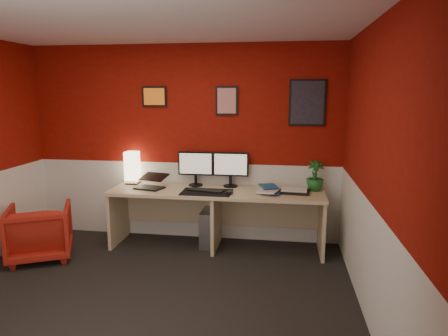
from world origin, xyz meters
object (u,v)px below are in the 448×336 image
Objects in this scene: desk at (216,219)px; shoji_lamp at (132,168)px; monitor_right at (231,164)px; potted_plant at (315,176)px; pc_tower at (210,227)px; zen_tray at (294,191)px; armchair at (40,232)px; laptop at (149,180)px; monitor_left at (195,163)px.

shoji_lamp reaches higher than desk.
monitor_right is 1.59× the size of potted_plant.
shoji_lamp is 1.27m from pc_tower.
pc_tower is at bearing 175.81° from zen_tray.
potted_plant is at bearing 3.40° from pc_tower.
desk is at bearing 170.73° from armchair.
laptop reaches higher than zen_tray.
shoji_lamp is 2.09m from zen_tray.
desk is at bearing 17.31° from laptop.
desk is 3.77× the size of armchair.
zen_tray is 0.51× the size of armchair.
armchair is at bearing -158.47° from monitor_right.
zen_tray reaches higher than pc_tower.
monitor_left is 0.45m from monitor_right.
potted_plant is 0.53× the size of armchair.
monitor_left is at bearing 0.45° from shoji_lamp.
laptop is 0.48× the size of armchair.
pc_tower is at bearing -29.84° from monitor_left.
pc_tower is (0.74, 0.13, -0.61)m from laptop.
desk is at bearing -10.79° from shoji_lamp.
desk reaches higher than pc_tower.
potted_plant is (1.48, -0.05, -0.11)m from monitor_left.
shoji_lamp reaches higher than potted_plant.
zen_tray is at bearing 166.03° from armchair.
desk is 1.01m from zen_tray.
zen_tray is (0.93, 0.03, 0.38)m from desk.
potted_plant is at bearing -1.03° from shoji_lamp.
laptop is 0.73× the size of pc_tower.
potted_plant is 0.81× the size of pc_tower.
potted_plant reaches higher than laptop.
armchair is at bearing -137.11° from laptop.
shoji_lamp is 0.69× the size of monitor_left.
monitor_left and monitor_right have the same top height.
zen_tray is 0.96× the size of potted_plant.
zen_tray is 3.00m from armchair.
zen_tray is at bearing -14.37° from monitor_right.
monitor_left reaches higher than pc_tower.
pc_tower is at bearing -176.87° from potted_plant.
desk is at bearing -171.55° from potted_plant.
monitor_right is (0.15, 0.23, 0.66)m from desk.
desk is 4.48× the size of monitor_right.
pc_tower is 0.65× the size of armchair.
potted_plant is at bearing 21.41° from laptop.
potted_plant is 1.45m from pc_tower.
armchair reaches higher than pc_tower.
shoji_lamp is 0.40m from laptop.
shoji_lamp reaches higher than armchair.
laptop is at bearing -155.25° from monitor_left.
desk is at bearing -122.18° from monitor_right.
zen_tray is at bearing -3.92° from pc_tower.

